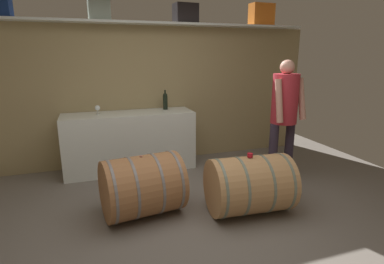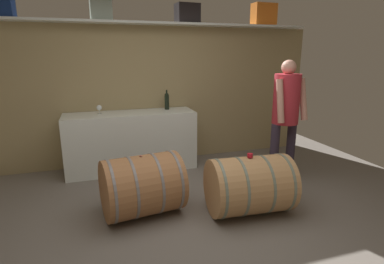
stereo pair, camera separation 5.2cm
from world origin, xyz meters
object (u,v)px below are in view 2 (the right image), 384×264
Objects in this scene: tasting_cup at (250,155)px; wine_barrel_near at (250,185)px; toolcase_orange at (264,15)px; wine_barrel_far at (142,185)px; wine_bottle_dark at (167,101)px; winemaker_pouring at (286,108)px; wine_glass at (99,108)px; toolcase_grey at (101,10)px; toolcase_black at (187,13)px; work_cabinet at (131,141)px.

wine_barrel_near is at bearing 0.00° from tasting_cup.
wine_barrel_far is (-2.30, -1.60, -1.99)m from toolcase_orange.
wine_bottle_dark is 1.78m from winemaker_pouring.
tasting_cup is at bearing -50.29° from wine_glass.
wine_barrel_far is at bearing 1.54° from winemaker_pouring.
winemaker_pouring is (2.25, -1.21, -1.29)m from toolcase_grey.
wine_barrel_far is at bearing -75.89° from wine_glass.
toolcase_black is at bearing 93.22° from tasting_cup.
toolcase_black is at bearing 11.58° from wine_bottle_dark.
wine_barrel_near is 0.56× the size of winemaker_pouring.
wine_barrel_far is 15.26× the size of tasting_cup.
wine_bottle_dark is 1.79m from wine_barrel_far.
toolcase_grey is at bearing 175.27° from wine_bottle_dark.
wine_bottle_dark is (0.89, -0.07, -1.29)m from toolcase_grey.
toolcase_black reaches higher than wine_glass.
toolcase_orange is at bearing 3.02° from wine_glass.
wine_glass is 2.61m from winemaker_pouring.
wine_bottle_dark reaches higher than wine_glass.
tasting_cup is (0.11, -1.92, -1.63)m from toolcase_black.
toolcase_orange reaches higher than wine_barrel_far.
wine_glass is (-1.37, -0.14, -1.34)m from toolcase_black.
wine_bottle_dark is (0.58, 0.12, 0.57)m from work_cabinet.
wine_glass is 1.63m from wine_barrel_far.
toolcase_black is 2.09m from work_cabinet.
toolcase_orange is 1.28× the size of wine_bottle_dark.
toolcase_grey reaches higher than wine_barrel_near.
wine_barrel_far is (-1.12, 0.32, 0.01)m from wine_barrel_near.
work_cabinet is 2.05× the size of wine_barrel_near.
toolcase_grey reaches higher than tasting_cup.
wine_bottle_dark is 0.33× the size of wine_barrel_near.
toolcase_grey is 3.08m from wine_barrel_near.
winemaker_pouring is (-0.29, -1.21, -1.32)m from toolcase_orange.
work_cabinet is at bearing -6.80° from wine_glass.
toolcase_orange is 3.01× the size of wine_glass.
toolcase_grey is 2.54m from wine_barrel_far.
wine_barrel_near is 1.03× the size of wine_barrel_far.
winemaker_pouring is (2.37, -1.07, 0.05)m from wine_glass.
toolcase_orange reaches higher than wine_bottle_dark.
wine_bottle_dark is 0.18× the size of winemaker_pouring.
toolcase_black is (1.25, 0.00, -0.00)m from toolcase_grey.
work_cabinet is 6.28× the size of wine_bottle_dark.
toolcase_grey reaches higher than wine_barrel_far.
wine_bottle_dark is 0.33× the size of wine_barrel_far.
tasting_cup is (1.11, -0.32, 0.33)m from wine_barrel_far.
wine_glass is at bearing 173.20° from work_cabinet.
toolcase_black is 2.04m from winemaker_pouring.
wine_bottle_dark is at bearing -49.22° from winemaker_pouring.
wine_glass is at bearing 129.71° from tasting_cup.
wine_barrel_near is (1.37, -1.92, -1.98)m from toolcase_grey.
wine_barrel_near is (0.12, -1.92, -1.97)m from toolcase_black.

